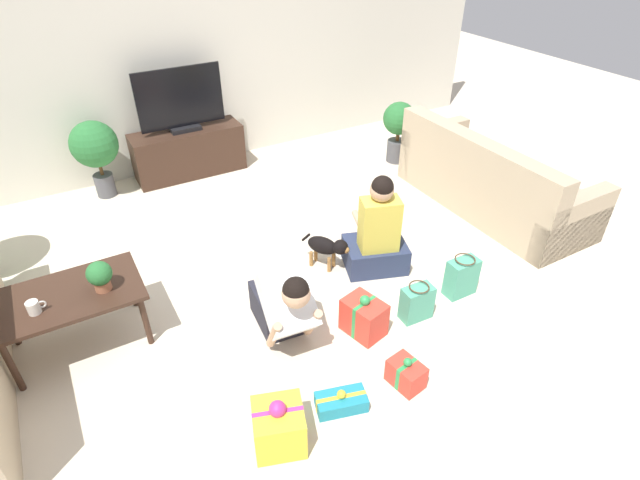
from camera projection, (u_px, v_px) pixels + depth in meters
ground_plane at (282, 282)px, 4.25m from camera, size 16.00×16.00×0.00m
wall_back at (169, 54)px, 5.38m from camera, size 8.40×0.06×2.60m
sofa_right at (490, 183)px, 5.11m from camera, size 0.86×2.05×0.82m
coffee_table at (69, 300)px, 3.43m from camera, size 0.97×0.60×0.47m
tv_console at (189, 152)px, 5.76m from camera, size 1.24×0.41×0.54m
tv at (181, 103)px, 5.43m from camera, size 0.95×0.20×0.69m
potted_plant_corner_right at (399, 125)px, 5.93m from camera, size 0.38×0.38×0.74m
potted_plant_back_left at (95, 148)px, 5.17m from camera, size 0.48×0.48×0.84m
person_kneeling at (283, 304)px, 3.54m from camera, size 0.39×0.77×0.75m
person_sitting at (377, 236)px, 4.23m from camera, size 0.62×0.59×0.92m
dog at (327, 247)px, 4.29m from camera, size 0.29×0.40×0.33m
gift_box_a at (341, 402)px, 3.18m from camera, size 0.36×0.25×0.16m
gift_box_b at (406, 374)px, 3.31m from camera, size 0.20×0.26×0.24m
gift_box_c at (279, 427)px, 2.92m from camera, size 0.37×0.36×0.37m
gift_box_d at (364, 317)px, 3.69m from camera, size 0.29×0.35×0.35m
gift_bag_a at (461, 277)px, 4.04m from camera, size 0.26×0.17×0.35m
gift_bag_b at (417, 303)px, 3.81m from camera, size 0.25×0.16×0.31m
mug at (34, 307)px, 3.23m from camera, size 0.12×0.08×0.09m
tabletop_plant at (100, 275)px, 3.38m from camera, size 0.17×0.17×0.22m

